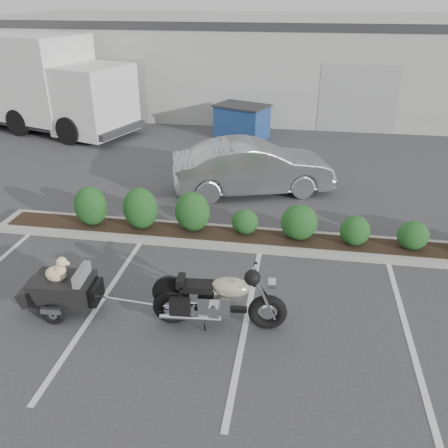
% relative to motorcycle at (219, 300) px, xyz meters
% --- Properties ---
extents(ground, '(90.00, 90.00, 0.00)m').
position_rel_motorcycle_xyz_m(ground, '(-0.75, 0.84, -0.52)').
color(ground, '#38383A').
rests_on(ground, ground).
extents(planter_kerb, '(12.00, 1.00, 0.15)m').
position_rel_motorcycle_xyz_m(planter_kerb, '(0.25, 3.04, -0.45)').
color(planter_kerb, '#9E9E93').
rests_on(planter_kerb, ground).
extents(building, '(26.00, 10.00, 4.00)m').
position_rel_motorcycle_xyz_m(building, '(-0.75, 17.84, 1.48)').
color(building, '#9EA099').
rests_on(building, ground).
extents(motorcycle, '(2.28, 0.79, 1.31)m').
position_rel_motorcycle_xyz_m(motorcycle, '(0.00, 0.00, 0.00)').
color(motorcycle, black).
rests_on(motorcycle, ground).
extents(pet_trailer, '(1.82, 1.02, 1.08)m').
position_rel_motorcycle_xyz_m(pet_trailer, '(-2.79, 0.02, -0.07)').
color(pet_trailer, black).
rests_on(pet_trailer, ground).
extents(sedan, '(4.65, 2.80, 1.45)m').
position_rel_motorcycle_xyz_m(sedan, '(-0.10, 6.02, 0.20)').
color(sedan, '#9E9FA5').
rests_on(sedan, ground).
extents(dumpster, '(2.27, 1.94, 1.26)m').
position_rel_motorcycle_xyz_m(dumpster, '(-1.09, 11.32, 0.12)').
color(dumpster, navy).
rests_on(dumpster, ground).
extents(delivery_truck, '(8.28, 4.80, 3.61)m').
position_rel_motorcycle_xyz_m(delivery_truck, '(-9.11, 11.39, 1.21)').
color(delivery_truck, silver).
rests_on(delivery_truck, ground).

